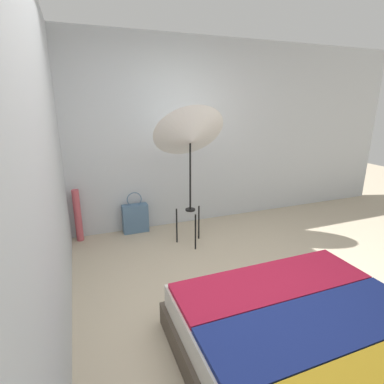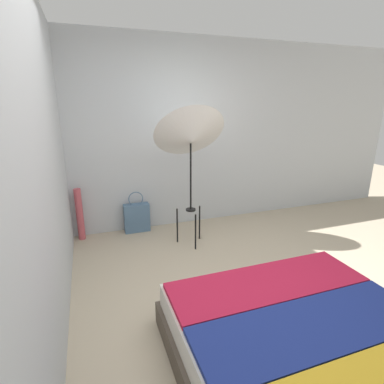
% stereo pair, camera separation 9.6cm
% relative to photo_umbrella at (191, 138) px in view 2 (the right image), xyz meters
% --- Properties ---
extents(ground_plane, '(14.00, 14.00, 0.00)m').
position_rel_photo_umbrella_xyz_m(ground_plane, '(-0.15, -1.48, -1.35)').
color(ground_plane, tan).
extents(wall_back, '(8.00, 0.05, 2.60)m').
position_rel_photo_umbrella_xyz_m(wall_back, '(-0.15, 0.74, -0.05)').
color(wall_back, '#B7BCC1').
rests_on(wall_back, ground_plane).
extents(wall_side_left, '(0.05, 8.00, 2.60)m').
position_rel_photo_umbrella_xyz_m(wall_side_left, '(-1.46, -0.48, -0.05)').
color(wall_side_left, '#B7BCC1').
rests_on(wall_side_left, ground_plane).
extents(photo_umbrella, '(0.85, 0.70, 1.72)m').
position_rel_photo_umbrella_xyz_m(photo_umbrella, '(0.00, 0.00, 0.00)').
color(photo_umbrella, black).
rests_on(photo_umbrella, ground_plane).
extents(tote_bag, '(0.35, 0.14, 0.58)m').
position_rel_photo_umbrella_xyz_m(tote_bag, '(-0.59, 0.61, -1.15)').
color(tote_bag, slate).
rests_on(tote_bag, ground_plane).
extents(paper_roll, '(0.09, 0.09, 0.69)m').
position_rel_photo_umbrella_xyz_m(paper_roll, '(-1.32, 0.61, -1.01)').
color(paper_roll, '#BC4C56').
rests_on(paper_roll, ground_plane).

